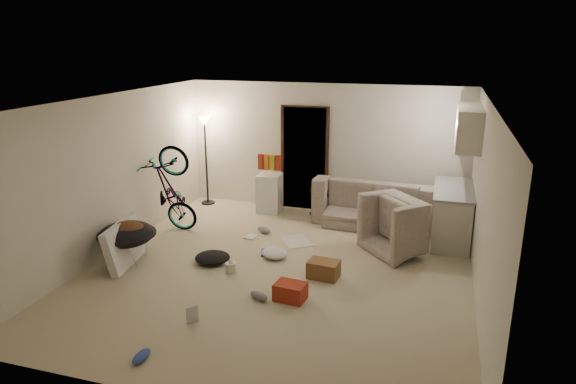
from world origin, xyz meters
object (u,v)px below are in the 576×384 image
(bicycle, at_px, (172,209))
(juicer, at_px, (231,267))
(tv_box, at_px, (124,244))
(drink_case_a, at_px, (323,269))
(sofa, at_px, (374,207))
(drink_case_b, at_px, (290,292))
(armchair, at_px, (410,230))
(floor_lamp, at_px, (205,142))
(mini_fridge, at_px, (270,193))
(saucer_chair, at_px, (127,239))
(kitchen_counter, at_px, (451,215))

(bicycle, bearing_deg, juicer, -130.20)
(tv_box, distance_m, drink_case_a, 3.03)
(sofa, height_order, drink_case_b, sofa)
(armchair, xyz_separation_m, juicer, (-2.44, -1.63, -0.25))
(armchair, distance_m, drink_case_b, 2.57)
(floor_lamp, bearing_deg, tv_box, -88.17)
(bicycle, bearing_deg, sofa, -69.38)
(drink_case_a, bearing_deg, tv_box, -166.20)
(mini_fridge, distance_m, tv_box, 3.29)
(tv_box, xyz_separation_m, juicer, (1.65, 0.20, -0.24))
(saucer_chair, bearing_deg, juicer, 3.73)
(armchair, bearing_deg, bicycle, 53.47)
(floor_lamp, bearing_deg, bicycle, -86.54)
(armchair, relative_size, drink_case_a, 2.40)
(mini_fridge, bearing_deg, juicer, -85.70)
(drink_case_a, height_order, drink_case_b, drink_case_a)
(mini_fridge, height_order, juicer, mini_fridge)
(mini_fridge, distance_m, juicer, 2.86)
(floor_lamp, bearing_deg, drink_case_a, -40.95)
(floor_lamp, bearing_deg, saucer_chair, -88.11)
(kitchen_counter, xyz_separation_m, sofa, (-1.35, 0.45, -0.12))
(drink_case_b, bearing_deg, tv_box, 179.75)
(tv_box, height_order, drink_case_a, tv_box)
(kitchen_counter, relative_size, juicer, 6.86)
(saucer_chair, relative_size, juicer, 4.06)
(tv_box, xyz_separation_m, drink_case_b, (2.72, -0.33, -0.22))
(bicycle, height_order, drink_case_a, bicycle)
(floor_lamp, bearing_deg, armchair, -17.10)
(armchair, xyz_separation_m, drink_case_b, (-1.37, -2.16, -0.22))
(juicer, bearing_deg, drink_case_a, 10.13)
(mini_fridge, height_order, drink_case_a, mini_fridge)
(drink_case_a, bearing_deg, armchair, 57.05)
(sofa, xyz_separation_m, bicycle, (-3.38, -1.46, 0.11))
(floor_lamp, relative_size, drink_case_a, 4.16)
(bicycle, xyz_separation_m, tv_box, (0.00, -1.47, -0.09))
(drink_case_b, xyz_separation_m, juicer, (-1.07, 0.53, -0.03))
(kitchen_counter, bearing_deg, sofa, 161.59)
(bicycle, bearing_deg, armchair, -87.56)
(juicer, bearing_deg, tv_box, -172.95)
(tv_box, bearing_deg, armchair, 14.96)
(kitchen_counter, relative_size, tv_box, 1.49)
(armchair, xyz_separation_m, bicycle, (-4.09, -0.37, 0.09))
(kitchen_counter, height_order, juicer, kitchen_counter)
(sofa, xyz_separation_m, tv_box, (-3.38, -2.92, 0.01))
(kitchen_counter, xyz_separation_m, tv_box, (-4.73, -2.47, -0.11))
(bicycle, relative_size, tv_box, 1.61)
(sofa, xyz_separation_m, drink_case_b, (-0.66, -3.25, -0.20))
(floor_lamp, distance_m, armchair, 4.49)
(armchair, height_order, mini_fridge, mini_fridge)
(armchair, height_order, drink_case_b, armchair)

